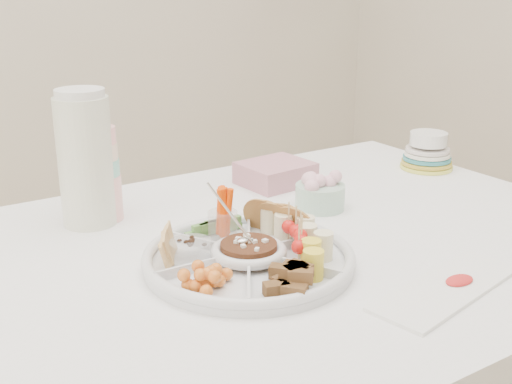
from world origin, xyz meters
TOP-DOWN VIEW (x-y plane):
  - party_tray at (-0.07, -0.07)m, footprint 0.39×0.39m
  - bean_dip at (-0.07, -0.07)m, footprint 0.11×0.11m
  - tortillas at (0.05, -0.01)m, footprint 0.11×0.11m
  - carrot_cucumber at (-0.07, 0.06)m, footprint 0.12×0.12m
  - pita_raisins at (-0.18, 0.00)m, footprint 0.11×0.11m
  - cherries at (-0.18, -0.13)m, footprint 0.10×0.10m
  - granola_chunks at (-0.07, -0.20)m, footprint 0.11×0.11m
  - banana_tomato at (0.04, -0.14)m, footprint 0.12×0.12m
  - cup_stack at (-0.21, 0.31)m, footprint 0.10×0.10m
  - thermos at (-0.24, 0.30)m, footprint 0.13×0.13m
  - flower_bowl at (0.23, 0.11)m, footprint 0.13×0.13m
  - napkin_stack at (0.25, 0.31)m, footprint 0.18×0.16m
  - plate_stack at (0.67, 0.20)m, footprint 0.17×0.17m
  - placemat at (0.16, -0.33)m, footprint 0.34×0.17m

SIDE VIEW (x-z plane):
  - placemat at x=0.16m, z-range 0.76..0.76m
  - party_tray at x=-0.07m, z-range 0.76..0.80m
  - napkin_stack at x=0.25m, z-range 0.76..0.81m
  - bean_dip at x=-0.07m, z-range 0.77..0.81m
  - cherries at x=-0.18m, z-range 0.77..0.81m
  - granola_chunks at x=-0.07m, z-range 0.77..0.82m
  - flower_bowl at x=0.23m, z-range 0.76..0.84m
  - tortillas at x=0.05m, z-range 0.77..0.83m
  - pita_raisins at x=-0.18m, z-range 0.77..0.83m
  - plate_stack at x=0.67m, z-range 0.76..0.85m
  - banana_tomato at x=0.04m, z-range 0.77..0.87m
  - carrot_cucumber at x=-0.07m, z-range 0.77..0.87m
  - cup_stack at x=-0.21m, z-range 0.76..0.98m
  - thermos at x=-0.24m, z-range 0.76..1.05m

